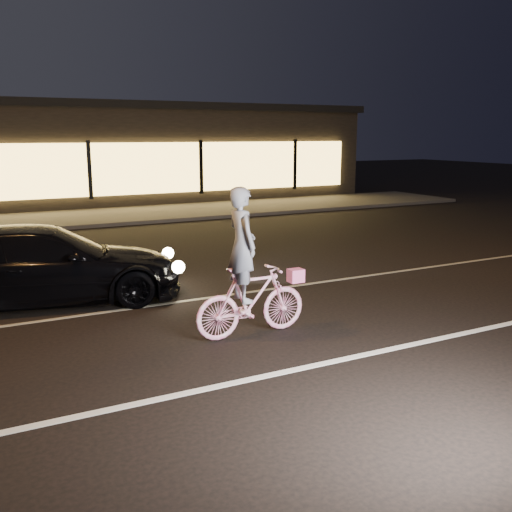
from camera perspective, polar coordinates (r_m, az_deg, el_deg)
ground at (r=8.94m, az=3.31°, el=-6.99°), size 90.00×90.00×0.00m
lane_stripe_near at (r=7.76m, az=9.02°, el=-10.10°), size 60.00×0.12×0.01m
lane_stripe_far at (r=10.62m, az=-2.18°, el=-3.84°), size 60.00×0.10×0.01m
sidewalk at (r=20.91m, az=-15.09°, el=3.81°), size 30.00×4.00×0.12m
storefront at (r=26.59m, az=-18.15°, el=9.83°), size 25.40×8.42×4.20m
cyclist at (r=8.29m, az=-0.71°, el=-2.83°), size 1.75×0.60×2.21m
sedan at (r=10.63m, az=-20.38°, el=-0.81°), size 4.97×2.72×1.37m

